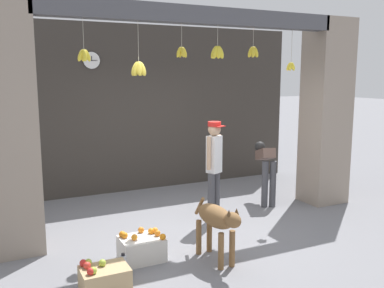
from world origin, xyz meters
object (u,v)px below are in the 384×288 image
(dog, at_px, (217,220))
(wall_clock, at_px, (91,60))
(shopkeeper, at_px, (214,164))
(fruit_crate_oranges, at_px, (142,248))
(fruit_crate_apples, at_px, (104,279))
(worker_stooping, at_px, (266,165))
(water_bottle, at_px, (123,265))

(dog, bearing_deg, wall_clock, -174.07)
(shopkeeper, height_order, wall_clock, wall_clock)
(fruit_crate_oranges, distance_m, fruit_crate_apples, 0.84)
(fruit_crate_apples, distance_m, wall_clock, 4.45)
(shopkeeper, relative_size, wall_clock, 4.86)
(dog, relative_size, worker_stooping, 0.92)
(dog, bearing_deg, fruit_crate_oranges, -122.46)
(dog, xyz_separation_m, fruit_crate_oranges, (-0.82, 0.43, -0.37))
(shopkeeper, xyz_separation_m, fruit_crate_oranges, (-1.50, -0.91, -0.75))
(water_bottle, bearing_deg, wall_clock, 81.78)
(shopkeeper, distance_m, worker_stooping, 1.33)
(shopkeeper, xyz_separation_m, wall_clock, (-1.34, 2.20, 1.61))
(fruit_crate_oranges, height_order, fruit_crate_apples, fruit_crate_oranges)
(shopkeeper, distance_m, fruit_crate_oranges, 1.91)
(worker_stooping, bearing_deg, wall_clock, 164.87)
(dog, xyz_separation_m, worker_stooping, (1.94, 1.73, 0.17))
(fruit_crate_oranges, relative_size, water_bottle, 2.03)
(dog, xyz_separation_m, water_bottle, (-1.14, 0.15, -0.41))
(worker_stooping, height_order, fruit_crate_oranges, worker_stooping)
(water_bottle, bearing_deg, worker_stooping, 27.24)
(shopkeeper, height_order, water_bottle, shopkeeper)
(shopkeeper, xyz_separation_m, worker_stooping, (1.25, 0.39, -0.21))
(fruit_crate_apples, bearing_deg, water_bottle, 43.86)
(worker_stooping, distance_m, wall_clock, 3.65)
(fruit_crate_oranges, xyz_separation_m, wall_clock, (0.17, 3.11, 2.36))
(dog, distance_m, shopkeeper, 1.55)
(dog, height_order, wall_clock, wall_clock)
(fruit_crate_oranges, height_order, water_bottle, fruit_crate_oranges)
(shopkeeper, distance_m, wall_clock, 3.04)
(worker_stooping, bearing_deg, fruit_crate_apples, -131.18)
(fruit_crate_apples, height_order, water_bottle, fruit_crate_apples)
(shopkeeper, relative_size, water_bottle, 6.06)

